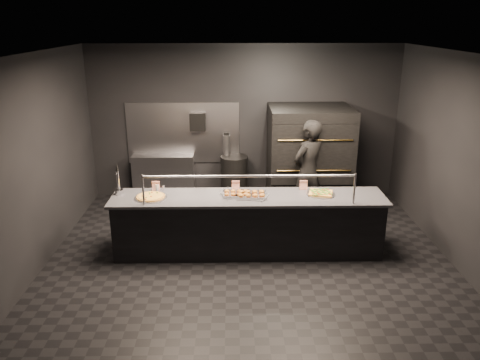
% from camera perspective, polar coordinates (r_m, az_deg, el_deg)
% --- Properties ---
extents(room, '(6.04, 6.00, 3.00)m').
position_cam_1_polar(room, '(6.85, 0.85, 2.65)').
color(room, black).
rests_on(room, ground).
extents(service_counter, '(4.10, 0.78, 1.37)m').
position_cam_1_polar(service_counter, '(7.16, 1.01, -5.40)').
color(service_counter, black).
rests_on(service_counter, ground).
extents(pizza_oven, '(1.50, 1.23, 1.91)m').
position_cam_1_polar(pizza_oven, '(8.89, 8.37, 2.77)').
color(pizza_oven, black).
rests_on(pizza_oven, ground).
extents(prep_shelf, '(1.20, 0.35, 0.90)m').
position_cam_1_polar(prep_shelf, '(9.42, -9.26, 0.38)').
color(prep_shelf, '#99999E').
rests_on(prep_shelf, ground).
extents(towel_dispenser, '(0.30, 0.20, 0.35)m').
position_cam_1_polar(towel_dispenser, '(9.12, -5.18, 7.11)').
color(towel_dispenser, black).
rests_on(towel_dispenser, room).
extents(fire_extinguisher, '(0.14, 0.14, 0.51)m').
position_cam_1_polar(fire_extinguisher, '(9.23, -1.67, 4.18)').
color(fire_extinguisher, '#B2B2B7').
rests_on(fire_extinguisher, room).
extents(beer_tap, '(0.13, 0.19, 0.50)m').
position_cam_1_polar(beer_tap, '(7.25, -14.59, -0.63)').
color(beer_tap, silver).
rests_on(beer_tap, service_counter).
extents(round_pizza, '(0.48, 0.48, 0.03)m').
position_cam_1_polar(round_pizza, '(7.05, -10.83, -2.02)').
color(round_pizza, silver).
rests_on(round_pizza, service_counter).
extents(slider_tray_a, '(0.49, 0.43, 0.07)m').
position_cam_1_polar(slider_tray_a, '(7.02, -0.46, -1.67)').
color(slider_tray_a, silver).
rests_on(slider_tray_a, service_counter).
extents(slider_tray_b, '(0.55, 0.48, 0.07)m').
position_cam_1_polar(slider_tray_b, '(6.97, 1.41, -1.79)').
color(slider_tray_b, silver).
rests_on(slider_tray_b, service_counter).
extents(square_pizza, '(0.43, 0.43, 0.05)m').
position_cam_1_polar(square_pizza, '(7.16, 9.80, -1.59)').
color(square_pizza, silver).
rests_on(square_pizza, service_counter).
extents(condiment_jar, '(0.15, 0.06, 0.10)m').
position_cam_1_polar(condiment_jar, '(7.32, -9.84, -0.91)').
color(condiment_jar, silver).
rests_on(condiment_jar, service_counter).
extents(tent_cards, '(2.40, 0.04, 0.15)m').
position_cam_1_polar(tent_cards, '(7.22, -1.00, -0.65)').
color(tent_cards, white).
rests_on(tent_cards, service_counter).
extents(trash_bin, '(0.54, 0.54, 0.89)m').
position_cam_1_polar(trash_bin, '(9.23, -0.71, 0.22)').
color(trash_bin, black).
rests_on(trash_bin, ground).
extents(worker, '(0.80, 0.76, 1.83)m').
position_cam_1_polar(worker, '(8.22, 8.27, 1.04)').
color(worker, black).
rests_on(worker, ground).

